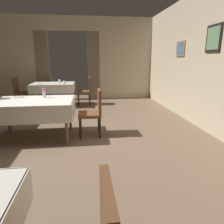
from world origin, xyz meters
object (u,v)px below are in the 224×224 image
(flower_vase_mid, at_px, (44,92))
(glass_far_c, at_px, (64,82))
(chair_far_right, at_px, (86,89))
(chair_far_left, at_px, (20,91))
(chair_mid_right, at_px, (94,110))
(plate_far_b, at_px, (40,84))
(dining_table_far, at_px, (53,86))
(plate_mid_b, at_px, (18,97))
(dining_table_mid, at_px, (34,105))
(glass_far_a, at_px, (60,81))

(flower_vase_mid, relative_size, glass_far_c, 1.93)
(chair_far_right, bearing_deg, chair_far_left, 179.95)
(chair_mid_right, xyz_separation_m, flower_vase_mid, (-0.97, 0.23, 0.34))
(plate_far_b, bearing_deg, chair_mid_right, -58.84)
(chair_far_right, height_order, glass_far_c, chair_far_right)
(chair_far_left, bearing_deg, chair_far_right, -0.05)
(dining_table_far, relative_size, chair_far_left, 1.46)
(dining_table_far, bearing_deg, plate_mid_b, -97.26)
(dining_table_mid, height_order, plate_far_b, plate_far_b)
(glass_far_a, bearing_deg, plate_far_b, -154.62)
(dining_table_mid, distance_m, flower_vase_mid, 0.35)
(chair_mid_right, distance_m, plate_far_b, 3.00)
(flower_vase_mid, bearing_deg, plate_far_b, 103.88)
(plate_far_b, height_order, glass_far_c, glass_far_c)
(chair_mid_right, height_order, glass_far_c, chair_mid_right)
(plate_mid_b, xyz_separation_m, glass_far_c, (0.70, 2.23, 0.05))
(chair_far_right, height_order, glass_far_a, chair_far_right)
(chair_far_left, height_order, plate_mid_b, chair_far_left)
(glass_far_a, bearing_deg, chair_mid_right, -70.67)
(chair_far_right, height_order, plate_mid_b, chair_far_right)
(chair_far_right, bearing_deg, dining_table_mid, -109.07)
(plate_far_b, distance_m, glass_far_c, 0.73)
(chair_mid_right, relative_size, chair_far_right, 1.00)
(chair_mid_right, distance_m, flower_vase_mid, 1.06)
(flower_vase_mid, distance_m, plate_far_b, 2.40)
(chair_far_right, distance_m, plate_far_b, 1.47)
(chair_far_right, xyz_separation_m, flower_vase_mid, (-0.84, -2.66, 0.34))
(dining_table_far, xyz_separation_m, glass_far_a, (0.21, 0.01, 0.15))
(chair_mid_right, relative_size, flower_vase_mid, 4.57)
(dining_table_mid, xyz_separation_m, chair_far_right, (1.00, 2.89, -0.14))
(dining_table_mid, relative_size, chair_mid_right, 1.62)
(plate_far_b, bearing_deg, dining_table_mid, -80.88)
(dining_table_mid, height_order, glass_far_c, glass_far_c)
(dining_table_far, height_order, chair_far_right, chair_far_right)
(plate_far_b, bearing_deg, glass_far_c, 1.35)
(plate_mid_b, relative_size, glass_far_c, 2.15)
(dining_table_far, bearing_deg, chair_mid_right, -66.91)
(chair_mid_right, height_order, plate_far_b, chair_mid_right)
(flower_vase_mid, relative_size, glass_far_a, 1.75)
(plate_mid_b, bearing_deg, flower_vase_mid, -12.26)
(chair_far_right, bearing_deg, plate_mid_b, -118.40)
(chair_far_left, height_order, chair_far_right, same)
(glass_far_c, bearing_deg, chair_mid_right, -72.41)
(dining_table_far, relative_size, plate_far_b, 5.74)
(glass_far_a, bearing_deg, chair_far_left, 176.77)
(chair_far_right, distance_m, glass_far_a, 0.90)
(plate_far_b, bearing_deg, chair_far_left, 154.77)
(glass_far_a, bearing_deg, plate_mid_b, -101.94)
(dining_table_mid, distance_m, chair_far_right, 3.07)
(plate_mid_b, bearing_deg, glass_far_c, 72.63)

